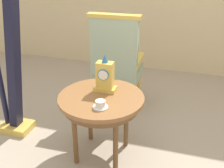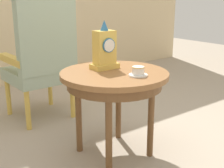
# 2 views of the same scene
# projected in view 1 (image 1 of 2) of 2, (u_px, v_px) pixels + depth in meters

# --- Properties ---
(ground_plane) EXTENTS (10.00, 10.00, 0.00)m
(ground_plane) POSITION_uv_depth(u_px,v_px,m) (107.00, 155.00, 2.59)
(ground_plane) COLOR tan
(side_table) EXTENTS (0.73, 0.73, 0.61)m
(side_table) POSITION_uv_depth(u_px,v_px,m) (101.00, 104.00, 2.38)
(side_table) COLOR brown
(side_table) RESTS_ON ground
(teacup_left) EXTENTS (0.12, 0.12, 0.06)m
(teacup_left) POSITION_uv_depth(u_px,v_px,m) (100.00, 104.00, 2.16)
(teacup_left) COLOR white
(teacup_left) RESTS_ON side_table
(mantel_clock) EXTENTS (0.19, 0.11, 0.34)m
(mantel_clock) POSITION_uv_depth(u_px,v_px,m) (105.00, 77.00, 2.38)
(mantel_clock) COLOR gold
(mantel_clock) RESTS_ON side_table
(armchair) EXTENTS (0.56, 0.55, 1.14)m
(armchair) POSITION_uv_depth(u_px,v_px,m) (116.00, 61.00, 3.15)
(armchair) COLOR #9EB299
(armchair) RESTS_ON ground
(harp) EXTENTS (0.40, 0.24, 1.79)m
(harp) POSITION_uv_depth(u_px,v_px,m) (9.00, 67.00, 2.63)
(harp) COLOR gold
(harp) RESTS_ON ground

